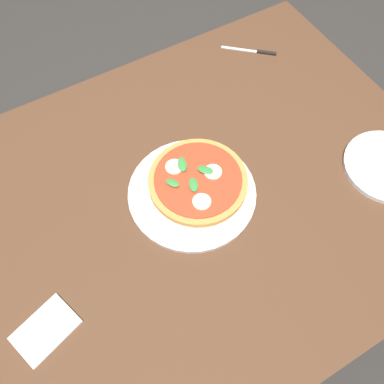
% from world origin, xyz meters
% --- Properties ---
extents(ground_plane, '(6.00, 6.00, 0.00)m').
position_xyz_m(ground_plane, '(0.00, 0.00, 0.00)').
color(ground_plane, '#2D2B28').
extents(dining_table, '(1.40, 1.01, 0.74)m').
position_xyz_m(dining_table, '(0.00, 0.00, 0.64)').
color(dining_table, '#4C301E').
rests_on(dining_table, ground_plane).
extents(serving_tray, '(0.32, 0.32, 0.01)m').
position_xyz_m(serving_tray, '(0.04, 0.01, 0.74)').
color(serving_tray, silver).
rests_on(serving_tray, dining_table).
extents(pizza, '(0.25, 0.25, 0.03)m').
position_xyz_m(pizza, '(0.06, 0.02, 0.76)').
color(pizza, '#C6843F').
rests_on(pizza, serving_tray).
extents(napkin, '(0.15, 0.13, 0.01)m').
position_xyz_m(napkin, '(-0.40, -0.13, 0.74)').
color(napkin, white).
rests_on(napkin, dining_table).
extents(knife, '(0.14, 0.12, 0.01)m').
position_xyz_m(knife, '(0.47, 0.35, 0.74)').
color(knife, black).
rests_on(knife, dining_table).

